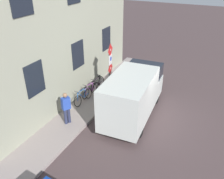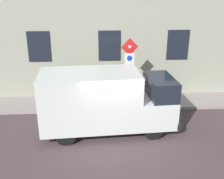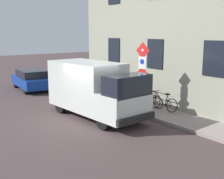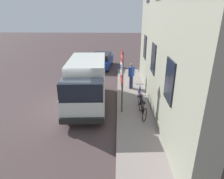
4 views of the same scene
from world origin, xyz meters
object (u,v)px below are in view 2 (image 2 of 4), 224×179
sign_post_stacked (129,65)px  bicycle_purple (116,92)px  pedestrian (56,85)px  bicycle_blue (99,92)px  bicycle_black (133,91)px  delivery_van (105,100)px

sign_post_stacked → bicycle_purple: bearing=25.0°
pedestrian → bicycle_blue: bearing=129.5°
sign_post_stacked → bicycle_purple: (1.08, 0.51, -1.69)m
sign_post_stacked → pedestrian: size_ratio=1.84×
bicycle_purple → pedestrian: pedestrian is taller
sign_post_stacked → bicycle_blue: size_ratio=1.85×
bicycle_black → bicycle_purple: size_ratio=1.00×
sign_post_stacked → pedestrian: bearing=78.4°
bicycle_blue → delivery_van: bearing=97.2°
delivery_van → sign_post_stacked: bearing=55.3°
delivery_van → bicycle_purple: 3.17m
sign_post_stacked → bicycle_black: (1.08, -0.36, -1.69)m
pedestrian → delivery_van: bearing=70.3°
delivery_van → pedestrian: bearing=127.7°
sign_post_stacked → bicycle_blue: (1.08, 1.37, -1.69)m
delivery_van → bicycle_blue: delivery_van is taller
bicycle_blue → pedestrian: bearing=13.5°
bicycle_blue → bicycle_purple: bearing=-176.8°
bicycle_black → bicycle_blue: same height
sign_post_stacked → delivery_van: bearing=148.6°
bicycle_black → pedestrian: pedestrian is taller
bicycle_black → pedestrian: (-0.38, 3.81, 0.56)m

